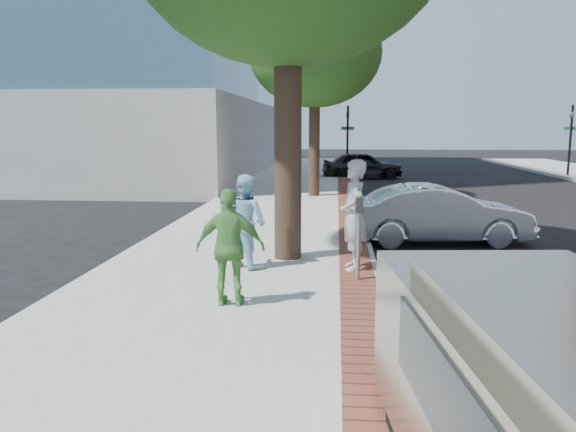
# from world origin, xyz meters

# --- Properties ---
(ground) EXTENTS (120.00, 120.00, 0.00)m
(ground) POSITION_xyz_m (0.00, 0.00, 0.00)
(ground) COLOR black
(ground) RESTS_ON ground
(sidewalk) EXTENTS (5.00, 60.00, 0.15)m
(sidewalk) POSITION_xyz_m (-1.50, 8.00, 0.07)
(sidewalk) COLOR #9E9991
(sidewalk) RESTS_ON ground
(brick_strip) EXTENTS (0.60, 60.00, 0.01)m
(brick_strip) POSITION_xyz_m (0.70, 8.00, 0.15)
(brick_strip) COLOR brown
(brick_strip) RESTS_ON sidewalk
(curb) EXTENTS (0.10, 60.00, 0.15)m
(curb) POSITION_xyz_m (1.05, 8.00, 0.07)
(curb) COLOR gray
(curb) RESTS_ON ground
(office_base) EXTENTS (18.20, 22.20, 4.00)m
(office_base) POSITION_xyz_m (-13.00, 22.00, 2.00)
(office_base) COLOR gray
(office_base) RESTS_ON ground
(signal_near) EXTENTS (0.70, 0.15, 3.80)m
(signal_near) POSITION_xyz_m (0.90, 22.00, 2.25)
(signal_near) COLOR black
(signal_near) RESTS_ON ground
(signal_far) EXTENTS (0.70, 0.15, 3.80)m
(signal_far) POSITION_xyz_m (12.50, 22.00, 2.25)
(signal_far) COLOR black
(signal_far) RESTS_ON ground
(tree_far) EXTENTS (4.80, 4.80, 7.14)m
(tree_far) POSITION_xyz_m (-0.50, 12.00, 5.30)
(tree_far) COLOR black
(tree_far) RESTS_ON sidewalk
(parking_meter) EXTENTS (0.12, 0.32, 1.47)m
(parking_meter) POSITION_xyz_m (0.70, 0.37, 1.21)
(parking_meter) COLOR gray
(parking_meter) RESTS_ON sidewalk
(person_gray) EXTENTS (0.52, 0.75, 1.96)m
(person_gray) POSITION_xyz_m (0.63, 1.11, 1.13)
(person_gray) COLOR #AAA9AE
(person_gray) RESTS_ON sidewalk
(person_officer) EXTENTS (1.04, 1.01, 1.69)m
(person_officer) POSITION_xyz_m (-1.28, 1.13, 0.99)
(person_officer) COLOR #9BD0F0
(person_officer) RESTS_ON sidewalk
(person_green) EXTENTS (0.98, 0.42, 1.67)m
(person_green) POSITION_xyz_m (-1.16, -1.09, 0.99)
(person_green) COLOR #539845
(person_green) RESTS_ON sidewalk
(sedan_silver) EXTENTS (4.23, 1.85, 1.35)m
(sedan_silver) POSITION_xyz_m (2.69, 4.28, 0.68)
(sedan_silver) COLOR silver
(sedan_silver) RESTS_ON ground
(bg_car) EXTENTS (4.33, 2.20, 1.41)m
(bg_car) POSITION_xyz_m (1.67, 20.83, 0.71)
(bg_car) COLOR black
(bg_car) RESTS_ON ground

